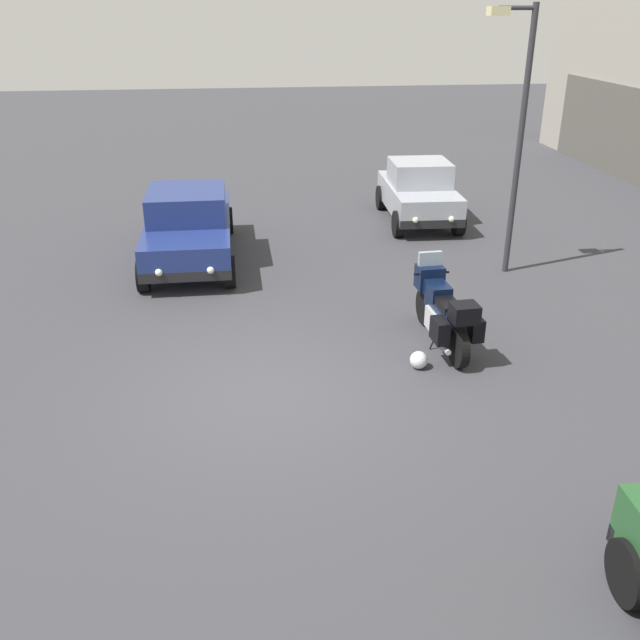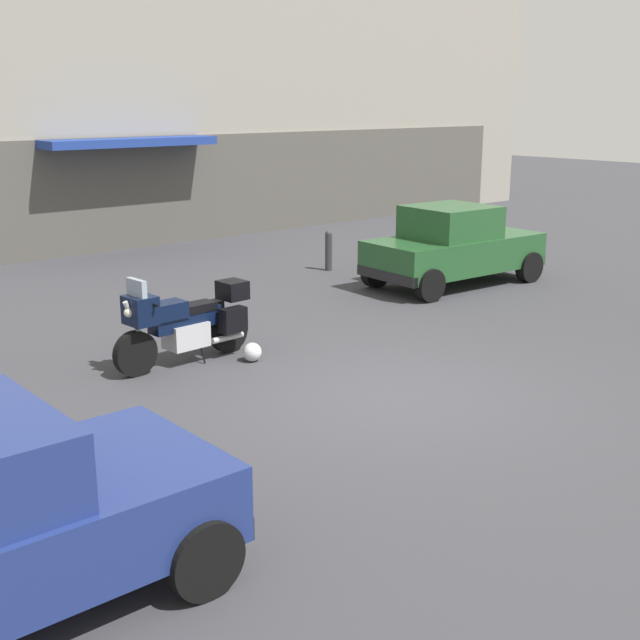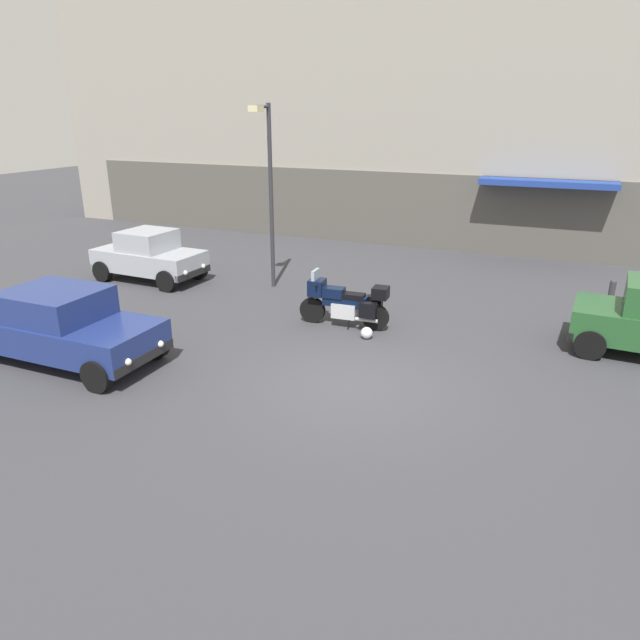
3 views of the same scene
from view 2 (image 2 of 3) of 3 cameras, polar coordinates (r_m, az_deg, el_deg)
name	(u,v)px [view 2 (image 2 of 3)]	position (r m, az deg, el deg)	size (l,w,h in m)	color
ground_plane	(397,395)	(10.81, 5.34, -5.21)	(80.00, 80.00, 0.00)	#38383D
motorcycle	(186,321)	(12.06, -9.25, -0.10)	(2.26, 0.78, 1.36)	black
helmet	(252,352)	(12.13, -4.70, -2.22)	(0.28, 0.28, 0.28)	silver
car_hatchback_near	(453,246)	(17.18, 9.19, 5.05)	(3.95, 2.00, 1.64)	#235128
bollard_curbside	(329,249)	(18.49, 0.60, 4.91)	(0.16, 0.16, 0.90)	#333338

